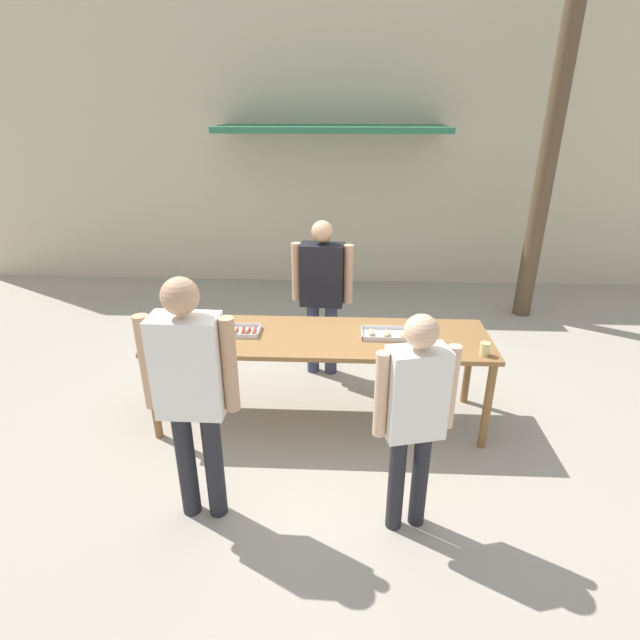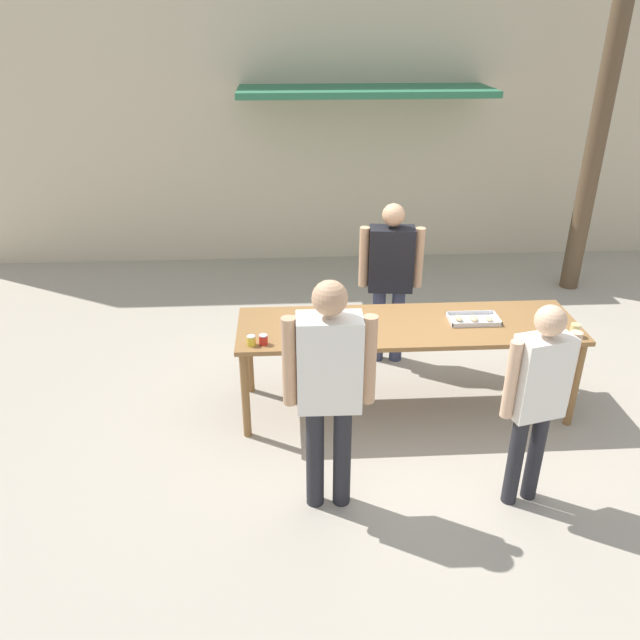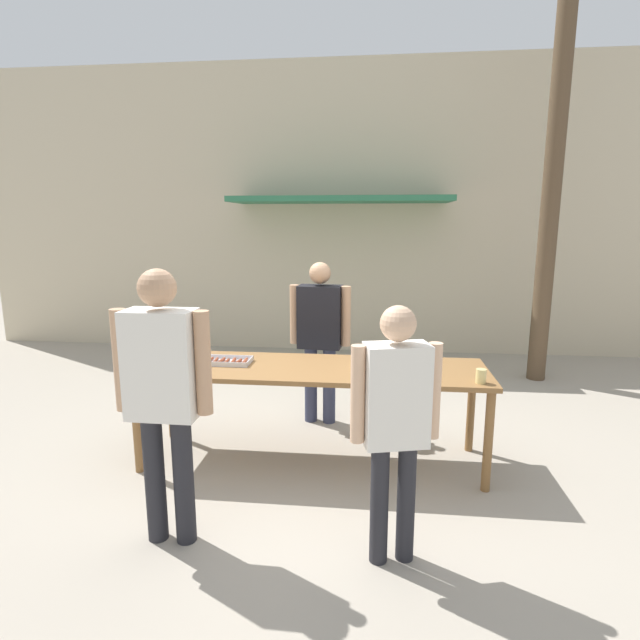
{
  "view_description": "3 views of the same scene",
  "coord_description": "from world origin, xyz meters",
  "px_view_note": "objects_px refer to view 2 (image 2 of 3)",
  "views": [
    {
      "loc": [
        0.19,
        -3.95,
        2.75
      ],
      "look_at": [
        0.0,
        0.0,
        1.01
      ],
      "focal_mm": 28.0,
      "sensor_mm": 36.0,
      "label": 1
    },
    {
      "loc": [
        -1.05,
        -4.79,
        3.33
      ],
      "look_at": [
        -0.77,
        0.02,
        0.91
      ],
      "focal_mm": 35.0,
      "sensor_mm": 36.0,
      "label": 2
    },
    {
      "loc": [
        0.52,
        -4.07,
        2.07
      ],
      "look_at": [
        -0.02,
        0.89,
        1.09
      ],
      "focal_mm": 28.0,
      "sensor_mm": 36.0,
      "label": 3
    }
  ],
  "objects_px": {
    "food_tray_buns": "(473,319)",
    "person_customer_with_cup": "(538,390)",
    "condiment_jar_mustard": "(251,341)",
    "condiment_jar_ketchup": "(263,340)",
    "person_server_behind_table": "(390,271)",
    "utility_pole": "(616,42)",
    "food_tray_sausages": "(320,324)",
    "person_customer_holding_hotdog": "(329,380)",
    "beer_cup": "(575,330)"
  },
  "relations": [
    {
      "from": "food_tray_sausages",
      "to": "person_customer_with_cup",
      "type": "bearing_deg",
      "value": -41.85
    },
    {
      "from": "beer_cup",
      "to": "person_server_behind_table",
      "type": "height_order",
      "value": "person_server_behind_table"
    },
    {
      "from": "food_tray_sausages",
      "to": "condiment_jar_ketchup",
      "type": "distance_m",
      "value": 0.58
    },
    {
      "from": "utility_pole",
      "to": "person_server_behind_table",
      "type": "bearing_deg",
      "value": -146.99
    },
    {
      "from": "beer_cup",
      "to": "person_customer_with_cup",
      "type": "xyz_separation_m",
      "value": [
        -0.69,
        -0.96,
        0.05
      ]
    },
    {
      "from": "person_server_behind_table",
      "to": "utility_pole",
      "type": "xyz_separation_m",
      "value": [
        2.74,
        1.78,
        1.99
      ]
    },
    {
      "from": "food_tray_buns",
      "to": "beer_cup",
      "type": "height_order",
      "value": "beer_cup"
    },
    {
      "from": "condiment_jar_ketchup",
      "to": "person_server_behind_table",
      "type": "distance_m",
      "value": 1.71
    },
    {
      "from": "person_server_behind_table",
      "to": "person_customer_holding_hotdog",
      "type": "height_order",
      "value": "person_customer_holding_hotdog"
    },
    {
      "from": "food_tray_buns",
      "to": "condiment_jar_ketchup",
      "type": "distance_m",
      "value": 1.86
    },
    {
      "from": "person_customer_with_cup",
      "to": "food_tray_sausages",
      "type": "bearing_deg",
      "value": -55.7
    },
    {
      "from": "food_tray_buns",
      "to": "beer_cup",
      "type": "relative_size",
      "value": 3.97
    },
    {
      "from": "person_server_behind_table",
      "to": "person_customer_with_cup",
      "type": "bearing_deg",
      "value": -66.76
    },
    {
      "from": "person_customer_with_cup",
      "to": "food_tray_buns",
      "type": "bearing_deg",
      "value": -100.23
    },
    {
      "from": "food_tray_sausages",
      "to": "person_customer_holding_hotdog",
      "type": "bearing_deg",
      "value": -90.54
    },
    {
      "from": "food_tray_sausages",
      "to": "food_tray_buns",
      "type": "distance_m",
      "value": 1.35
    },
    {
      "from": "food_tray_sausages",
      "to": "utility_pole",
      "type": "bearing_deg",
      "value": 37.18
    },
    {
      "from": "person_server_behind_table",
      "to": "person_customer_with_cup",
      "type": "xyz_separation_m",
      "value": [
        0.68,
        -2.15,
        -0.03
      ]
    },
    {
      "from": "condiment_jar_mustard",
      "to": "beer_cup",
      "type": "height_order",
      "value": "beer_cup"
    },
    {
      "from": "person_customer_with_cup",
      "to": "utility_pole",
      "type": "height_order",
      "value": "utility_pole"
    },
    {
      "from": "condiment_jar_mustard",
      "to": "person_customer_with_cup",
      "type": "relative_size",
      "value": 0.05
    },
    {
      "from": "food_tray_sausages",
      "to": "person_customer_holding_hotdog",
      "type": "distance_m",
      "value": 1.25
    },
    {
      "from": "condiment_jar_ketchup",
      "to": "food_tray_sausages",
      "type": "bearing_deg",
      "value": 33.11
    },
    {
      "from": "food_tray_buns",
      "to": "person_customer_with_cup",
      "type": "height_order",
      "value": "person_customer_with_cup"
    },
    {
      "from": "beer_cup",
      "to": "person_customer_holding_hotdog",
      "type": "relative_size",
      "value": 0.06
    },
    {
      "from": "food_tray_sausages",
      "to": "person_customer_holding_hotdog",
      "type": "xyz_separation_m",
      "value": [
        -0.01,
        -1.23,
        0.2
      ]
    },
    {
      "from": "beer_cup",
      "to": "person_customer_holding_hotdog",
      "type": "bearing_deg",
      "value": -156.84
    },
    {
      "from": "condiment_jar_mustard",
      "to": "beer_cup",
      "type": "bearing_deg",
      "value": 0.08
    },
    {
      "from": "beer_cup",
      "to": "utility_pole",
      "type": "relative_size",
      "value": 0.02
    },
    {
      "from": "food_tray_sausages",
      "to": "condiment_jar_ketchup",
      "type": "relative_size",
      "value": 5.44
    },
    {
      "from": "food_tray_sausages",
      "to": "beer_cup",
      "type": "distance_m",
      "value": 2.14
    },
    {
      "from": "food_tray_sausages",
      "to": "person_server_behind_table",
      "type": "relative_size",
      "value": 0.28
    },
    {
      "from": "person_server_behind_table",
      "to": "utility_pole",
      "type": "height_order",
      "value": "utility_pole"
    },
    {
      "from": "condiment_jar_ketchup",
      "to": "person_customer_with_cup",
      "type": "bearing_deg",
      "value": -26.77
    },
    {
      "from": "person_customer_holding_hotdog",
      "to": "condiment_jar_mustard",
      "type": "bearing_deg",
      "value": -56.93
    },
    {
      "from": "condiment_jar_mustard",
      "to": "person_server_behind_table",
      "type": "distance_m",
      "value": 1.79
    },
    {
      "from": "person_server_behind_table",
      "to": "person_customer_holding_hotdog",
      "type": "relative_size",
      "value": 0.93
    },
    {
      "from": "food_tray_sausages",
      "to": "beer_cup",
      "type": "bearing_deg",
      "value": -8.69
    },
    {
      "from": "person_server_behind_table",
      "to": "utility_pole",
      "type": "relative_size",
      "value": 0.29
    },
    {
      "from": "person_server_behind_table",
      "to": "person_customer_with_cup",
      "type": "height_order",
      "value": "person_server_behind_table"
    },
    {
      "from": "utility_pole",
      "to": "person_customer_with_cup",
      "type": "bearing_deg",
      "value": -117.64
    },
    {
      "from": "food_tray_buns",
      "to": "person_customer_with_cup",
      "type": "relative_size",
      "value": 0.27
    },
    {
      "from": "food_tray_sausages",
      "to": "condiment_jar_mustard",
      "type": "xyz_separation_m",
      "value": [
        -0.58,
        -0.33,
        0.03
      ]
    },
    {
      "from": "person_customer_holding_hotdog",
      "to": "person_customer_with_cup",
      "type": "bearing_deg",
      "value": 178.99
    },
    {
      "from": "condiment_jar_ketchup",
      "to": "beer_cup",
      "type": "distance_m",
      "value": 2.6
    },
    {
      "from": "person_server_behind_table",
      "to": "food_tray_sausages",
      "type": "bearing_deg",
      "value": -125.24
    },
    {
      "from": "food_tray_buns",
      "to": "person_server_behind_table",
      "type": "xyz_separation_m",
      "value": [
        -0.6,
        0.87,
        0.12
      ]
    },
    {
      "from": "person_customer_holding_hotdog",
      "to": "person_customer_with_cup",
      "type": "distance_m",
      "value": 1.45
    },
    {
      "from": "person_customer_holding_hotdog",
      "to": "utility_pole",
      "type": "relative_size",
      "value": 0.31
    },
    {
      "from": "utility_pole",
      "to": "food_tray_sausages",
      "type": "bearing_deg",
      "value": -142.82
    }
  ]
}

